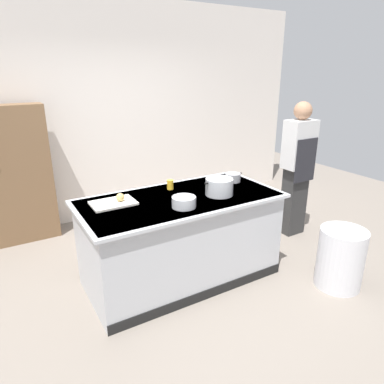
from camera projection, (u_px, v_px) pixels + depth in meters
name	position (u px, v px, depth m)	size (l,w,h in m)	color
ground_plane	(181.00, 277.00, 3.72)	(10.00, 10.00, 0.00)	slate
back_wall	(108.00, 113.00, 4.92)	(6.40, 0.12, 3.00)	silver
counter_island	(181.00, 237.00, 3.56)	(1.98, 0.98, 0.90)	#B7BABF
cutting_board	(113.00, 203.00, 3.25)	(0.40, 0.28, 0.02)	silver
onion	(120.00, 197.00, 3.25)	(0.08, 0.08, 0.08)	tan
stock_pot	(219.00, 187.00, 3.46)	(0.34, 0.27, 0.17)	#B7BABF
sauce_pan	(233.00, 177.00, 3.88)	(0.24, 0.17, 0.09)	#99999E
mixing_bowl	(184.00, 202.00, 3.16)	(0.22, 0.22, 0.10)	#B7BABF
juice_cup	(170.00, 185.00, 3.63)	(0.07, 0.07, 0.10)	yellow
trash_bin	(340.00, 258.00, 3.48)	(0.45, 0.45, 0.61)	silver
person_chef	(297.00, 167.00, 4.43)	(0.38, 0.25, 1.72)	#2D2D2D
bookshelf	(3.00, 178.00, 4.19)	(1.10, 0.31, 1.70)	brown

